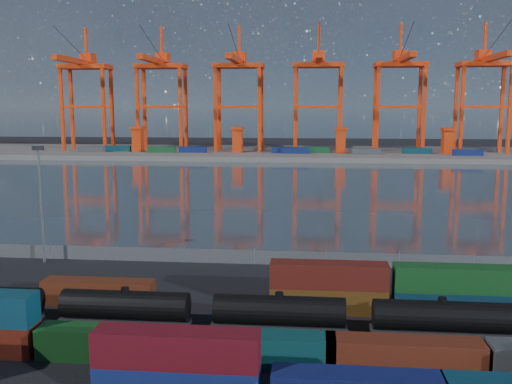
{
  "coord_description": "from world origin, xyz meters",
  "views": [
    {
      "loc": [
        7.88,
        -49.58,
        22.05
      ],
      "look_at": [
        0.0,
        30.0,
        10.0
      ],
      "focal_mm": 40.0,
      "sensor_mm": 36.0,
      "label": 1
    }
  ],
  "objects": [
    {
      "name": "ground",
      "position": [
        0.0,
        0.0,
        0.0
      ],
      "size": [
        700.0,
        700.0,
        0.0
      ],
      "primitive_type": "plane",
      "color": "black",
      "rests_on": "ground"
    },
    {
      "name": "harbor_water",
      "position": [
        0.0,
        105.0,
        0.01
      ],
      "size": [
        700.0,
        700.0,
        0.0
      ],
      "primitive_type": "plane",
      "color": "#2D3A41",
      "rests_on": "ground"
    },
    {
      "name": "far_quay",
      "position": [
        0.0,
        210.0,
        1.0
      ],
      "size": [
        700.0,
        70.0,
        2.0
      ],
      "primitive_type": "cube",
      "color": "#514F4C",
      "rests_on": "ground"
    },
    {
      "name": "distant_mountains",
      "position": [
        63.02,
        1600.0,
        220.29
      ],
      "size": [
        2470.0,
        1100.0,
        520.0
      ],
      "color": "#1E2630",
      "rests_on": "ground"
    },
    {
      "name": "container_row_south",
      "position": [
        7.98,
        -9.81,
        2.27
      ],
      "size": [
        128.67,
        2.56,
        5.45
      ],
      "color": "#3A3D3F",
      "rests_on": "ground"
    },
    {
      "name": "container_row_mid",
      "position": [
        -2.08,
        -3.49,
        1.85
      ],
      "size": [
        142.7,
        2.65,
        5.65
      ],
      "color": "#474B4D",
      "rests_on": "ground"
    },
    {
      "name": "container_row_north",
      "position": [
        5.36,
        10.11,
        2.05
      ],
      "size": [
        142.27,
        2.56,
        5.46
      ],
      "color": "navy",
      "rests_on": "ground"
    },
    {
      "name": "tanker_string",
      "position": [
        20.37,
        3.81,
        2.06
      ],
      "size": [
        137.36,
        2.87,
        4.11
      ],
      "color": "black",
      "rests_on": "ground"
    },
    {
      "name": "waterfront_fence",
      "position": [
        -0.0,
        28.0,
        1.0
      ],
      "size": [
        160.12,
        0.12,
        2.2
      ],
      "color": "#595B5E",
      "rests_on": "ground"
    },
    {
      "name": "yard_light_mast",
      "position": [
        -30.0,
        26.0,
        9.3
      ],
      "size": [
        1.6,
        0.4,
        16.6
      ],
      "color": "slate",
      "rests_on": "ground"
    },
    {
      "name": "gantry_cranes",
      "position": [
        -7.5,
        203.48,
        35.17
      ],
      "size": [
        197.07,
        42.37,
        57.37
      ],
      "color": "red",
      "rests_on": "ground"
    },
    {
      "name": "quay_containers",
      "position": [
        -11.0,
        195.46,
        3.3
      ],
      "size": [
        172.58,
        10.99,
        2.6
      ],
      "color": "navy",
      "rests_on": "far_quay"
    },
    {
      "name": "straddle_carriers",
      "position": [
        -2.5,
        200.0,
        7.82
      ],
      "size": [
        140.0,
        7.0,
        11.1
      ],
      "color": "red",
      "rests_on": "far_quay"
    }
  ]
}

